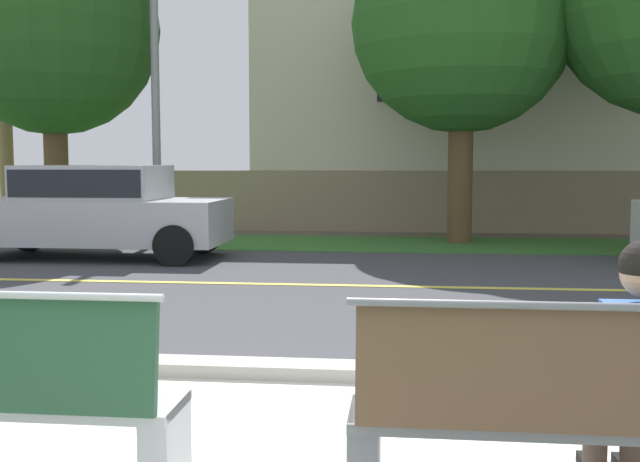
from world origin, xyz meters
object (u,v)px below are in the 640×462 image
(car_silver_far, at_px, (95,207))
(shade_tree_left, at_px, (471,3))
(seated_person_blue, at_px, (634,363))
(shade_tree_far_left, at_px, (56,11))
(bench_right, at_px, (568,418))
(streetlamp, at_px, (158,51))

(car_silver_far, bearing_deg, shade_tree_left, 25.10)
(car_silver_far, bearing_deg, seated_person_blue, -54.05)
(car_silver_far, relative_size, shade_tree_left, 0.61)
(shade_tree_far_left, bearing_deg, bench_right, -55.98)
(seated_person_blue, relative_size, shade_tree_left, 0.18)
(bench_right, distance_m, seated_person_blue, 0.43)
(seated_person_blue, bearing_deg, shade_tree_far_left, 125.55)
(streetlamp, distance_m, shade_tree_far_left, 2.33)
(bench_right, height_order, streetlamp, streetlamp)
(bench_right, relative_size, shade_tree_left, 0.27)
(seated_person_blue, relative_size, car_silver_far, 0.29)
(shade_tree_far_left, distance_m, shade_tree_left, 8.16)
(seated_person_blue, height_order, streetlamp, streetlamp)
(streetlamp, height_order, shade_tree_far_left, shade_tree_far_left)
(shade_tree_far_left, bearing_deg, car_silver_far, -55.71)
(bench_right, bearing_deg, shade_tree_far_left, 124.02)
(car_silver_far, distance_m, shade_tree_left, 7.94)
(seated_person_blue, xyz_separation_m, shade_tree_left, (0.21, 11.40, 3.94))
(seated_person_blue, height_order, shade_tree_left, shade_tree_left)
(bench_right, xyz_separation_m, shade_tree_far_left, (-7.62, 11.29, 4.12))
(bench_right, distance_m, streetlamp, 12.76)
(shade_tree_left, bearing_deg, bench_right, -92.65)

